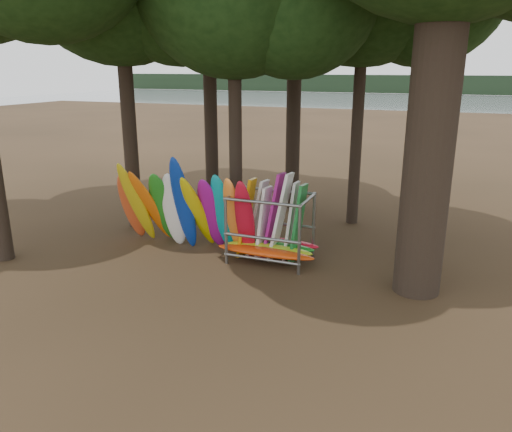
% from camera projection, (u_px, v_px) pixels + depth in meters
% --- Properties ---
extents(ground, '(120.00, 120.00, 0.00)m').
position_uv_depth(ground, '(222.00, 276.00, 14.10)').
color(ground, '#47331E').
rests_on(ground, ground).
extents(lake, '(160.00, 160.00, 0.00)m').
position_uv_depth(lake, '(412.00, 111.00, 67.55)').
color(lake, gray).
rests_on(lake, ground).
extents(far_shore, '(160.00, 4.00, 4.00)m').
position_uv_depth(far_shore, '(433.00, 84.00, 111.51)').
color(far_shore, black).
rests_on(far_shore, ground).
extents(kayak_row, '(4.94, 2.05, 3.25)m').
position_uv_depth(kayak_row, '(186.00, 210.00, 15.76)').
color(kayak_row, '#DB4E22').
rests_on(kayak_row, ground).
extents(storage_rack, '(3.04, 1.55, 2.75)m').
position_uv_depth(storage_rack, '(271.00, 230.00, 15.01)').
color(storage_rack, gray).
rests_on(storage_rack, ground).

